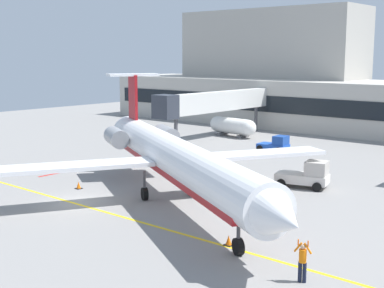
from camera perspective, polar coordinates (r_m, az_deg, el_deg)
ground at (r=39.06m, az=-11.73°, el=-6.02°), size 120.00×120.00×0.11m
terminal_building at (r=81.06m, az=11.07°, el=6.18°), size 66.42×14.36×16.89m
jet_bridge_east at (r=66.75m, az=2.17°, el=4.35°), size 2.40×20.16×5.78m
regional_jet at (r=37.90m, az=-2.09°, el=-1.31°), size 30.32×22.19×8.51m
baggage_tug at (r=43.07m, az=11.87°, el=-3.20°), size 4.28×2.97×2.12m
pushback_tractor at (r=58.22m, az=8.72°, el=-0.03°), size 3.29×2.30×1.76m
fuel_tank at (r=68.76m, az=4.25°, el=1.88°), size 7.19×2.58×2.33m
marshaller at (r=25.53m, az=11.43°, el=-11.83°), size 0.82×0.34×1.98m
safety_cone_alpha at (r=29.90m, az=3.84°, el=-10.02°), size 0.47×0.47×0.55m
safety_cone_bravo at (r=42.82m, az=-11.72°, el=-4.26°), size 0.47×0.47×0.55m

